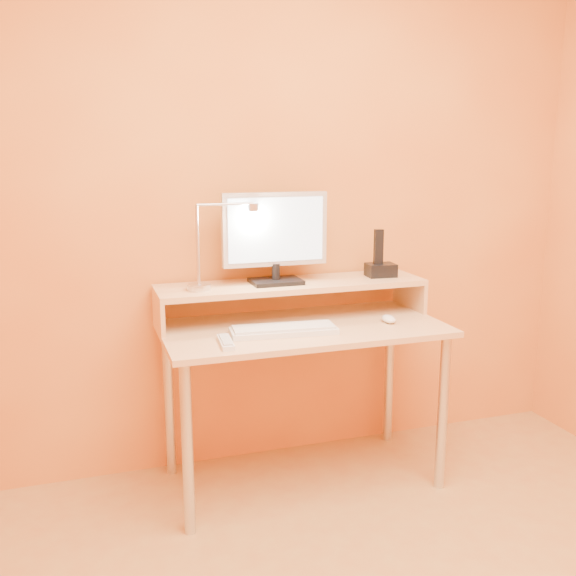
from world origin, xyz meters
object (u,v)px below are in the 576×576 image
object	(u,v)px
lamp_base	(199,287)
keyboard	(284,331)
monitor_panel	(275,229)
mouse	(389,319)
remote_control	(226,342)
phone_dock	(381,270)

from	to	relation	value
lamp_base	keyboard	xyz separation A→B (m)	(0.31, -0.21, -0.16)
monitor_panel	keyboard	bearing A→B (deg)	-99.09
mouse	keyboard	bearing A→B (deg)	-173.08
lamp_base	remote_control	bearing A→B (deg)	-80.74
monitor_panel	remote_control	size ratio (longest dim) A/B	2.65
phone_dock	remote_control	world-z (taller)	phone_dock
mouse	lamp_base	bearing A→B (deg)	171.19
monitor_panel	lamp_base	bearing A→B (deg)	-173.19
keyboard	monitor_panel	bearing A→B (deg)	86.05
lamp_base	remote_control	distance (m)	0.33
mouse	remote_control	world-z (taller)	mouse
phone_dock	remote_control	distance (m)	0.89
monitor_panel	lamp_base	xyz separation A→B (m)	(-0.35, -0.04, -0.23)
lamp_base	phone_dock	distance (m)	0.86
remote_control	lamp_base	bearing A→B (deg)	103.92
phone_dock	remote_control	xyz separation A→B (m)	(-0.81, -0.32, -0.18)
phone_dock	remote_control	bearing A→B (deg)	-153.86
keyboard	mouse	world-z (taller)	mouse
lamp_base	mouse	bearing A→B (deg)	-13.41
remote_control	phone_dock	bearing A→B (deg)	25.96
phone_dock	keyboard	world-z (taller)	phone_dock
phone_dock	lamp_base	bearing A→B (deg)	-173.15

